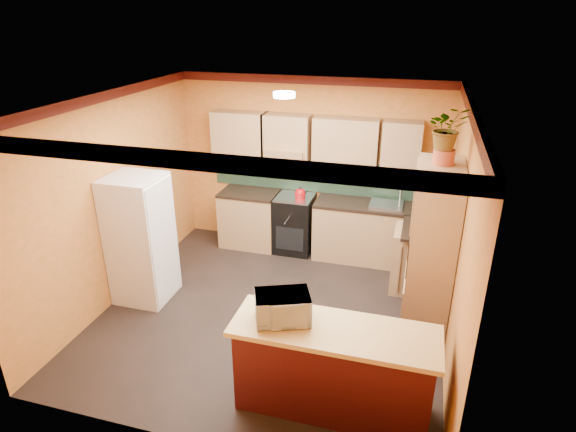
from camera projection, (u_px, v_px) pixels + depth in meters
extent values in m
plane|color=black|center=(272.00, 313.00, 6.17)|extent=(4.20, 4.20, 0.00)
cube|color=white|center=(268.00, 100.00, 5.10)|extent=(4.20, 4.20, 0.04)
cube|color=orange|center=(311.00, 165.00, 7.49)|extent=(4.20, 0.04, 2.70)
cube|color=orange|center=(189.00, 319.00, 3.78)|extent=(4.20, 0.04, 2.70)
cube|color=orange|center=(114.00, 199.00, 6.16)|extent=(0.04, 4.20, 2.70)
cube|color=orange|center=(458.00, 238.00, 5.11)|extent=(0.04, 4.20, 2.70)
cube|color=#213D2E|center=(327.00, 177.00, 7.48)|extent=(3.70, 0.02, 0.53)
cube|color=#213D2E|center=(451.00, 205.00, 6.41)|extent=(0.02, 1.40, 0.53)
cube|color=tan|center=(316.00, 140.00, 7.13)|extent=(3.10, 0.34, 0.70)
cylinder|color=white|center=(284.00, 95.00, 5.64)|extent=(0.26, 0.26, 0.06)
cube|color=tan|center=(333.00, 229.00, 7.47)|extent=(3.65, 0.60, 0.88)
cube|color=black|center=(334.00, 202.00, 7.29)|extent=(3.65, 0.62, 0.04)
cube|color=black|center=(295.00, 224.00, 7.62)|extent=(0.58, 0.58, 0.91)
cube|color=silver|center=(386.00, 205.00, 7.08)|extent=(0.48, 0.40, 0.03)
cube|color=tan|center=(422.00, 261.00, 6.53)|extent=(0.60, 0.80, 0.88)
cube|color=black|center=(426.00, 230.00, 6.34)|extent=(0.62, 0.80, 0.04)
cube|color=white|center=(141.00, 239.00, 6.21)|extent=(0.68, 0.66, 1.70)
cube|color=tan|center=(431.00, 255.00, 5.38)|extent=(0.48, 0.90, 2.10)
cylinder|color=#B0492A|center=(444.00, 157.00, 4.98)|extent=(0.22, 0.22, 0.16)
imported|color=tan|center=(448.00, 128.00, 4.85)|extent=(0.47, 0.43, 0.45)
cube|color=#471013|center=(333.00, 372.00, 4.54)|extent=(1.80, 0.55, 0.88)
cube|color=tan|center=(335.00, 331.00, 4.35)|extent=(1.90, 0.65, 0.05)
imported|color=white|center=(282.00, 307.00, 4.41)|extent=(0.59, 0.50, 0.28)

